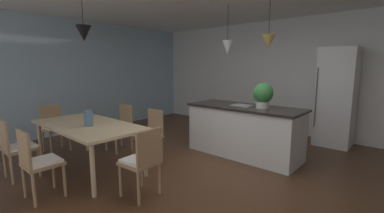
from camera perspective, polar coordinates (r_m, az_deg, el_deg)
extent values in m
cube|color=#4C301E|center=(3.97, 4.19, -15.17)|extent=(10.00, 8.40, 0.04)
cube|color=white|center=(6.54, 22.01, 6.09)|extent=(10.00, 0.12, 2.70)
cube|color=#9EB7C6|center=(6.89, -23.81, 6.09)|extent=(0.06, 8.40, 2.70)
cube|color=#D1B284|center=(4.28, -22.17, -3.87)|extent=(1.93, 0.97, 0.04)
cylinder|color=#D1B284|center=(5.31, -22.33, -5.38)|extent=(0.06, 0.06, 0.70)
cylinder|color=#D1B284|center=(3.85, -10.32, -10.16)|extent=(0.06, 0.06, 0.70)
cylinder|color=#D1B284|center=(5.02, -30.67, -6.76)|extent=(0.06, 0.06, 0.70)
cylinder|color=#D1B284|center=(3.45, -21.20, -12.97)|extent=(0.06, 0.06, 0.70)
cube|color=#A87F56|center=(4.40, -9.91, -6.63)|extent=(0.41, 0.41, 0.04)
cube|color=white|center=(4.39, -9.93, -6.19)|extent=(0.37, 0.37, 0.03)
cube|color=#A87F56|center=(4.46, -8.15, -3.35)|extent=(0.38, 0.04, 0.42)
cylinder|color=#A87F56|center=(4.24, -10.27, -10.42)|extent=(0.04, 0.04, 0.41)
cylinder|color=#A87F56|center=(4.51, -12.90, -9.34)|extent=(0.04, 0.04, 0.41)
cylinder|color=#A87F56|center=(4.44, -6.72, -9.45)|extent=(0.04, 0.04, 0.41)
cylinder|color=#A87F56|center=(4.70, -9.44, -8.49)|extent=(0.04, 0.04, 0.41)
cube|color=#A87F56|center=(5.50, -28.03, -4.44)|extent=(0.42, 0.42, 0.04)
cube|color=white|center=(5.49, -28.06, -4.08)|extent=(0.38, 0.38, 0.03)
cube|color=#A87F56|center=(5.62, -28.94, -1.84)|extent=(0.05, 0.38, 0.42)
cylinder|color=#A87F56|center=(5.47, -25.50, -6.76)|extent=(0.04, 0.04, 0.41)
cylinder|color=#A87F56|center=(5.33, -28.80, -7.37)|extent=(0.04, 0.04, 0.41)
cylinder|color=#A87F56|center=(5.77, -27.00, -6.08)|extent=(0.04, 0.04, 0.41)
cylinder|color=#A87F56|center=(5.64, -30.15, -6.63)|extent=(0.04, 0.04, 0.41)
cube|color=#A87F56|center=(3.30, -11.58, -12.08)|extent=(0.42, 0.42, 0.04)
cube|color=white|center=(3.28, -11.60, -11.50)|extent=(0.38, 0.38, 0.03)
cube|color=#A87F56|center=(3.09, -9.52, -8.92)|extent=(0.05, 0.38, 0.42)
cylinder|color=#A87F56|center=(3.41, -15.64, -15.59)|extent=(0.04, 0.04, 0.41)
cylinder|color=#A87F56|center=(3.60, -11.16, -14.06)|extent=(0.04, 0.04, 0.41)
cylinder|color=#A87F56|center=(3.17, -11.79, -17.44)|extent=(0.04, 0.04, 0.41)
cylinder|color=#A87F56|center=(3.37, -7.22, -15.61)|extent=(0.04, 0.04, 0.41)
cube|color=#A87F56|center=(4.48, -33.83, -7.78)|extent=(0.40, 0.40, 0.04)
cube|color=white|center=(4.47, -33.87, -7.35)|extent=(0.36, 0.36, 0.03)
cube|color=#A87F56|center=(4.38, -36.36, -5.23)|extent=(0.38, 0.03, 0.42)
cylinder|color=#A87F56|center=(4.74, -32.12, -9.61)|extent=(0.04, 0.04, 0.41)
cylinder|color=#A87F56|center=(4.43, -30.84, -10.76)|extent=(0.04, 0.04, 0.41)
cylinder|color=#A87F56|center=(4.66, -36.17, -10.26)|extent=(0.04, 0.04, 0.41)
cylinder|color=#A87F56|center=(4.35, -35.17, -11.49)|extent=(0.04, 0.04, 0.41)
cube|color=#A87F56|center=(3.67, -30.24, -10.91)|extent=(0.40, 0.40, 0.04)
cube|color=white|center=(3.66, -30.29, -10.40)|extent=(0.36, 0.36, 0.03)
cube|color=#A87F56|center=(3.56, -33.30, -7.90)|extent=(0.38, 0.03, 0.42)
cylinder|color=#A87F56|center=(3.95, -28.42, -12.87)|extent=(0.04, 0.04, 0.41)
cylinder|color=#A87F56|center=(3.66, -26.47, -14.50)|extent=(0.04, 0.04, 0.41)
cylinder|color=#A87F56|center=(3.86, -33.27, -13.79)|extent=(0.04, 0.04, 0.41)
cylinder|color=#A87F56|center=(3.56, -31.71, -15.58)|extent=(0.04, 0.04, 0.41)
cube|color=#A87F56|center=(5.09, -16.07, -4.72)|extent=(0.40, 0.40, 0.04)
cube|color=white|center=(5.08, -16.09, -4.34)|extent=(0.36, 0.36, 0.03)
cube|color=#A87F56|center=(5.14, -14.50, -1.90)|extent=(0.38, 0.03, 0.42)
cylinder|color=#A87F56|center=(4.92, -16.53, -7.92)|extent=(0.04, 0.04, 0.41)
cylinder|color=#A87F56|center=(5.20, -18.57, -7.11)|extent=(0.04, 0.04, 0.41)
cylinder|color=#A87F56|center=(5.11, -13.30, -7.18)|extent=(0.04, 0.04, 0.41)
cylinder|color=#A87F56|center=(5.38, -15.44, -6.45)|extent=(0.04, 0.04, 0.41)
cube|color=silver|center=(4.75, 11.48, -5.41)|extent=(1.97, 0.76, 0.88)
cube|color=black|center=(4.66, 11.64, -0.16)|extent=(2.03, 0.82, 0.04)
cube|color=gray|center=(4.68, 11.05, 0.22)|extent=(0.36, 0.30, 0.01)
cube|color=silver|center=(5.91, 29.44, 1.80)|extent=(0.66, 0.64, 1.97)
cylinder|color=#4C4C4C|center=(5.65, 25.84, 1.79)|extent=(0.02, 0.02, 1.18)
cylinder|color=black|center=(4.50, -23.22, 19.27)|extent=(0.01, 0.01, 0.48)
cone|color=black|center=(4.44, -22.93, 14.75)|extent=(0.23, 0.23, 0.24)
cylinder|color=black|center=(4.87, 8.00, 18.06)|extent=(0.01, 0.01, 0.64)
cone|color=#B7B7B7|center=(4.82, 7.88, 12.88)|extent=(0.20, 0.20, 0.24)
cylinder|color=black|center=(4.49, 16.89, 18.84)|extent=(0.01, 0.01, 0.59)
cone|color=olive|center=(4.44, 16.65, 13.74)|extent=(0.21, 0.21, 0.21)
cylinder|color=beige|center=(4.49, 15.41, 0.36)|extent=(0.22, 0.22, 0.11)
sphere|color=#387F3D|center=(4.47, 15.52, 2.90)|extent=(0.34, 0.34, 0.34)
cylinder|color=slate|center=(4.09, -22.03, -2.44)|extent=(0.12, 0.12, 0.24)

